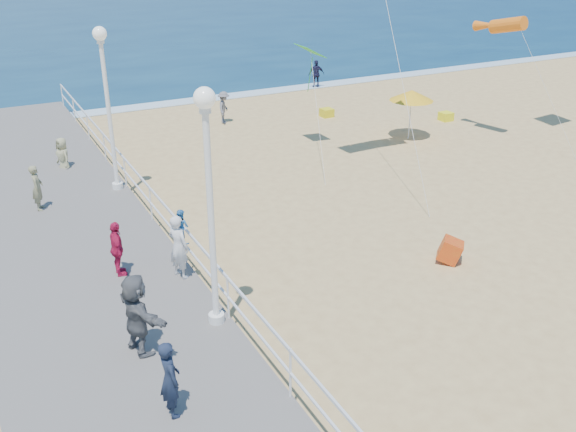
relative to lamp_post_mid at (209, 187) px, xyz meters
name	(u,v)px	position (x,y,z in m)	size (l,w,h in m)	color
ground	(407,281)	(5.35, 0.00, -3.66)	(160.00, 160.00, 0.00)	tan
ocean	(40,11)	(5.35, 65.00, -3.65)	(160.00, 90.00, 0.05)	#0C2D48
surf_line	(167,104)	(5.35, 20.50, -3.63)	(160.00, 1.20, 0.04)	white
boardwalk	(123,356)	(-2.15, 0.00, -3.46)	(5.00, 44.00, 0.40)	slate
railing	(228,286)	(0.30, 0.00, -2.41)	(0.05, 42.00, 0.55)	white
lamp_post_mid	(209,187)	(0.00, 0.00, 0.00)	(0.44, 0.44, 5.32)	white
lamp_post_far	(107,93)	(0.00, 9.00, 0.00)	(0.44, 0.44, 5.32)	white
woman_holding_toddler	(179,247)	(-0.05, 2.33, -2.42)	(0.61, 0.40, 1.69)	silver
toddler_held	(181,226)	(0.10, 2.48, -1.96)	(0.44, 0.34, 0.90)	#337CC0
spectator_0	(170,379)	(-1.81, -2.39, -2.49)	(0.56, 0.37, 1.54)	#172034
spectator_3	(117,249)	(-1.39, 3.12, -2.53)	(0.85, 0.36, 1.46)	#B71641
spectator_5	(137,314)	(-1.81, -0.28, -2.36)	(1.66, 0.53, 1.79)	#585A5D
spectator_6	(37,188)	(-2.57, 8.39, -2.54)	(0.53, 0.35, 1.44)	#807D58
beach_walker_a	(224,107)	(6.71, 15.90, -2.91)	(0.97, 0.56, 1.50)	slate
beach_walker_b	(316,74)	(14.10, 20.13, -2.88)	(0.92, 0.38, 1.57)	#191A39
beach_walker_c	(63,158)	(-1.22, 12.03, -2.91)	(0.74, 0.48, 1.51)	#979368
box_kite	(450,253)	(7.00, 0.32, -3.36)	(0.55, 0.55, 0.60)	red
beach_umbrella	(412,95)	(12.93, 9.96, -1.75)	(1.90, 1.90, 2.14)	white
beach_chair_left	(327,113)	(11.54, 14.62, -3.46)	(0.55, 0.55, 0.40)	yellow
beach_chair_right	(446,116)	(16.24, 11.42, -3.46)	(0.55, 0.55, 0.40)	yellow
kite_windsock	(508,25)	(16.10, 8.15, 1.16)	(0.56, 0.56, 2.48)	orange
kite_diamond_green	(310,51)	(8.46, 10.86, 0.34)	(1.05, 1.05, 0.02)	green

